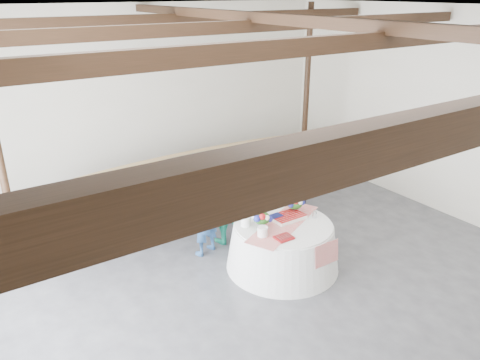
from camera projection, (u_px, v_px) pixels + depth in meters
floor at (304, 309)px, 7.50m from camera, size 10.00×12.00×0.01m
wall_back at (144, 102)px, 11.26m from camera, size 10.00×0.02×4.50m
ceiling at (323, 12)px, 5.80m from camera, size 10.00×12.00×0.01m
pavilion_structure at (285, 48)px, 6.55m from camera, size 9.80×11.76×4.50m
longboat_display at (201, 175)px, 10.57m from camera, size 7.22×1.44×1.35m
banquet_table at (283, 245)px, 8.52m from camera, size 2.06×2.06×0.88m
tabletop_items at (278, 214)px, 8.37m from camera, size 1.95×1.32×0.40m
guest_woman_blue at (204, 212)px, 8.80m from camera, size 0.75×0.61×1.76m
guest_woman_teal at (225, 203)px, 9.25m from camera, size 1.00×0.90×1.68m
guest_man_left at (264, 184)px, 9.87m from camera, size 1.37×1.02×1.89m
guest_man_right at (300, 189)px, 9.93m from camera, size 1.05×0.81×1.66m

